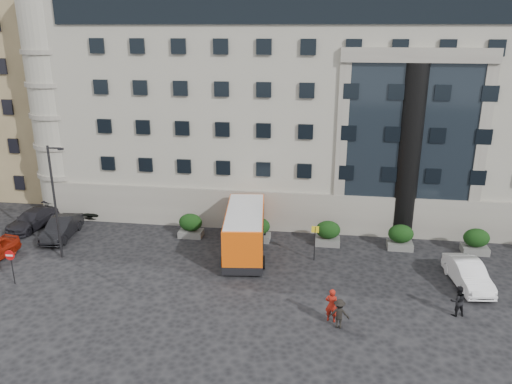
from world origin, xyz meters
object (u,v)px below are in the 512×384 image
(red_truck, at_px, (117,174))
(white_taxi, at_px, (468,274))
(street_lamp, at_px, (55,198))
(parked_car_c, at_px, (33,219))
(hedge_b, at_px, (258,229))
(hedge_d, at_px, (401,237))
(hedge_a, at_px, (191,225))
(bus_stop_sign, at_px, (315,237))
(pedestrian_c, at_px, (339,314))
(hedge_c, at_px, (328,233))
(parked_car_d, at_px, (103,204))
(minibus, at_px, (245,230))
(hedge_e, at_px, (476,241))
(pedestrian_b, at_px, (458,301))
(pedestrian_a, at_px, (332,305))
(parked_car_b, at_px, (62,228))
(no_entry_sign, at_px, (11,260))

(red_truck, xyz_separation_m, white_taxi, (29.41, -15.56, -0.77))
(street_lamp, height_order, parked_car_c, street_lamp)
(hedge_b, bearing_deg, hedge_d, 0.00)
(hedge_a, distance_m, hedge_d, 15.60)
(bus_stop_sign, bearing_deg, pedestrian_c, -78.91)
(hedge_d, bearing_deg, hedge_c, 180.00)
(parked_car_d, bearing_deg, hedge_d, -0.74)
(hedge_b, distance_m, street_lamp, 14.41)
(minibus, distance_m, red_truck, 19.70)
(street_lamp, bearing_deg, hedge_e, 9.48)
(pedestrian_b, bearing_deg, hedge_b, -49.55)
(pedestrian_c, bearing_deg, minibus, -50.88)
(minibus, bearing_deg, hedge_d, 5.09)
(hedge_c, height_order, pedestrian_a, pedestrian_a)
(red_truck, relative_size, white_taxi, 1.20)
(hedge_b, relative_size, parked_car_b, 0.39)
(hedge_c, height_order, white_taxi, hedge_c)
(parked_car_d, relative_size, pedestrian_b, 2.77)
(hedge_e, xyz_separation_m, bus_stop_sign, (-11.30, -2.80, 0.80))
(no_entry_sign, distance_m, white_taxi, 28.31)
(hedge_a, distance_m, hedge_c, 10.40)
(parked_car_c, xyz_separation_m, parked_car_d, (3.97, 4.27, -0.03))
(bus_stop_sign, relative_size, red_truck, 0.44)
(hedge_c, bearing_deg, no_entry_sign, -155.51)
(parked_car_b, bearing_deg, parked_car_c, 149.44)
(hedge_c, xyz_separation_m, pedestrian_c, (0.66, -10.75, -0.09))
(red_truck, distance_m, pedestrian_c, 30.23)
(parked_car_d, bearing_deg, street_lamp, -74.14)
(hedge_e, relative_size, street_lamp, 0.23)
(hedge_d, bearing_deg, hedge_a, 180.00)
(hedge_a, distance_m, pedestrian_b, 19.58)
(hedge_d, distance_m, bus_stop_sign, 6.76)
(hedge_e, relative_size, minibus, 0.23)
(minibus, height_order, parked_car_b, minibus)
(hedge_a, xyz_separation_m, hedge_b, (5.20, 0.00, 0.00))
(parked_car_b, height_order, parked_car_c, parked_car_b)
(hedge_c, relative_size, minibus, 0.23)
(hedge_c, bearing_deg, hedge_d, 0.00)
(white_taxi, distance_m, pedestrian_a, 9.86)
(hedge_a, relative_size, hedge_c, 1.00)
(street_lamp, distance_m, bus_stop_sign, 17.75)
(hedge_a, relative_size, parked_car_d, 0.37)
(hedge_c, distance_m, minibus, 6.30)
(red_truck, height_order, parked_car_c, red_truck)
(red_truck, bearing_deg, white_taxi, -30.18)
(no_entry_sign, distance_m, minibus, 15.09)
(hedge_c, height_order, bus_stop_sign, bus_stop_sign)
(pedestrian_a, xyz_separation_m, pedestrian_b, (6.93, 1.58, -0.08))
(hedge_b, relative_size, hedge_e, 1.00)
(hedge_a, bearing_deg, parked_car_c, -179.80)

